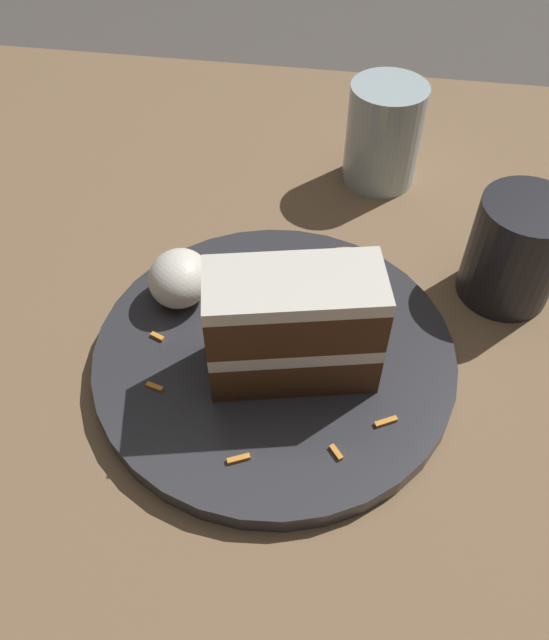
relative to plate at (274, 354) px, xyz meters
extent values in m
plane|color=#4C4742|center=(-0.05, 0.06, -0.04)|extent=(6.00, 6.00, 0.00)
cube|color=#846647|center=(-0.05, 0.06, -0.02)|extent=(0.94, 1.19, 0.03)
cylinder|color=#333338|center=(0.00, 0.00, 0.00)|extent=(0.30, 0.30, 0.02)
cube|color=#4C2D19|center=(0.02, 0.02, 0.03)|extent=(0.09, 0.14, 0.04)
cube|color=white|center=(0.02, 0.02, 0.05)|extent=(0.09, 0.14, 0.01)
cube|color=#4C2D19|center=(0.02, 0.02, 0.08)|extent=(0.09, 0.14, 0.04)
cube|color=white|center=(0.02, 0.02, 0.10)|extent=(0.09, 0.14, 0.01)
ellipsoid|color=white|center=(-0.04, -0.09, 0.03)|extent=(0.06, 0.05, 0.05)
cylinder|color=orange|center=(-0.10, 0.05, 0.01)|extent=(0.06, 0.06, 0.01)
cube|color=orange|center=(0.00, -0.10, 0.01)|extent=(0.01, 0.01, 0.00)
cube|color=orange|center=(0.06, 0.09, 0.01)|extent=(0.01, 0.02, 0.00)
cube|color=orange|center=(-0.08, 0.01, 0.01)|extent=(0.01, 0.02, 0.00)
cube|color=orange|center=(-0.07, -0.01, 0.01)|extent=(0.01, 0.02, 0.00)
cube|color=orange|center=(0.09, 0.06, 0.01)|extent=(0.01, 0.01, 0.00)
cube|color=orange|center=(0.05, -0.09, 0.01)|extent=(0.01, 0.01, 0.00)
cube|color=orange|center=(-0.03, -0.06, 0.01)|extent=(0.01, 0.01, 0.00)
cube|color=orange|center=(0.11, -0.01, 0.01)|extent=(0.01, 0.02, 0.00)
cube|color=orange|center=(-0.04, 0.09, 0.01)|extent=(0.01, 0.01, 0.00)
cylinder|color=silver|center=(-0.27, 0.07, 0.05)|extent=(0.08, 0.08, 0.11)
cylinder|color=silver|center=(-0.27, 0.07, 0.01)|extent=(0.07, 0.07, 0.04)
cylinder|color=#232328|center=(-0.12, 0.20, 0.04)|extent=(0.08, 0.08, 0.10)
cylinder|color=#382314|center=(-0.12, 0.20, 0.08)|extent=(0.07, 0.07, 0.01)
camera|label=1|loc=(0.32, 0.05, 0.41)|focal=35.00mm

